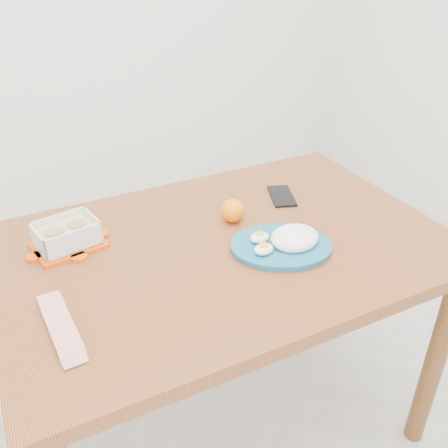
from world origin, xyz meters
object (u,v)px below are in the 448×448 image
food_container (67,235)px  smartphone (282,196)px  dining_table (224,271)px  rice_plate (285,242)px  orange_fruit (233,211)px

food_container → smartphone: bearing=-11.5°
food_container → dining_table: bearing=-33.9°
smartphone → rice_plate: bearing=-100.9°
smartphone → dining_table: bearing=-131.8°
orange_fruit → rice_plate: bearing=-77.9°
food_container → smartphone: size_ratio=1.38×
orange_fruit → smartphone: (0.21, 0.05, -0.03)m
dining_table → orange_fruit: (0.08, 0.09, 0.13)m
food_container → orange_fruit: 0.47m
orange_fruit → smartphone: 0.22m
rice_plate → dining_table: bearing=166.9°
dining_table → rice_plate: bearing=-37.7°
rice_plate → smartphone: size_ratio=2.62×
dining_table → smartphone: size_ratio=9.14×
orange_fruit → smartphone: bearing=12.2°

